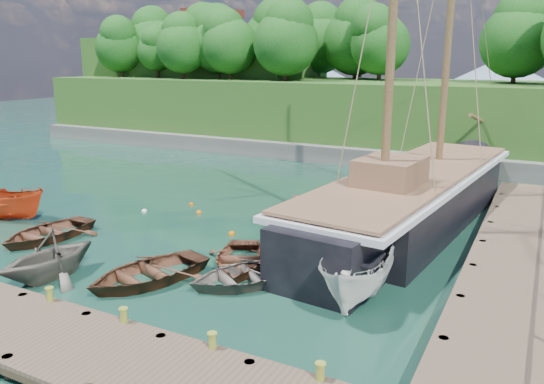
{
  "coord_description": "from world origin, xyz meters",
  "views": [
    {
      "loc": [
        12.04,
        -15.28,
        7.87
      ],
      "look_at": [
        1.3,
        5.33,
        2.0
      ],
      "focal_mm": 35.0,
      "sensor_mm": 36.0,
      "label": 1
    }
  ],
  "objects_px": {
    "rowboat_4": "(239,267)",
    "schooner": "(412,202)",
    "cabin_boat_white": "(359,297)",
    "rowboat_0": "(48,239)",
    "rowboat_2": "(148,281)",
    "rowboat_1": "(50,278)",
    "motorboat_orange": "(7,218)",
    "rowboat_3": "(246,283)"
  },
  "relations": [
    {
      "from": "rowboat_4",
      "to": "schooner",
      "type": "bearing_deg",
      "value": 37.66
    },
    {
      "from": "cabin_boat_white",
      "to": "schooner",
      "type": "distance_m",
      "value": 9.24
    },
    {
      "from": "rowboat_0",
      "to": "cabin_boat_white",
      "type": "xyz_separation_m",
      "value": [
        14.3,
        0.73,
        0.0
      ]
    },
    {
      "from": "rowboat_0",
      "to": "rowboat_2",
      "type": "distance_m",
      "value": 7.23
    },
    {
      "from": "rowboat_0",
      "to": "rowboat_2",
      "type": "xyz_separation_m",
      "value": [
        7.06,
        -1.56,
        0.0
      ]
    },
    {
      "from": "rowboat_1",
      "to": "motorboat_orange",
      "type": "distance_m",
      "value": 9.15
    },
    {
      "from": "schooner",
      "to": "motorboat_orange",
      "type": "bearing_deg",
      "value": -148.51
    },
    {
      "from": "cabin_boat_white",
      "to": "rowboat_2",
      "type": "bearing_deg",
      "value": -167.57
    },
    {
      "from": "rowboat_3",
      "to": "cabin_boat_white",
      "type": "xyz_separation_m",
      "value": [
        3.98,
        0.79,
        0.0
      ]
    },
    {
      "from": "cabin_boat_white",
      "to": "schooner",
      "type": "relative_size",
      "value": 0.2
    },
    {
      "from": "rowboat_2",
      "to": "rowboat_3",
      "type": "xyz_separation_m",
      "value": [
        3.25,
        1.5,
        0.0
      ]
    },
    {
      "from": "rowboat_1",
      "to": "rowboat_2",
      "type": "distance_m",
      "value": 3.69
    },
    {
      "from": "rowboat_4",
      "to": "motorboat_orange",
      "type": "bearing_deg",
      "value": 155.35
    },
    {
      "from": "rowboat_0",
      "to": "cabin_boat_white",
      "type": "distance_m",
      "value": 14.31
    },
    {
      "from": "rowboat_3",
      "to": "cabin_boat_white",
      "type": "height_order",
      "value": "cabin_boat_white"
    },
    {
      "from": "rowboat_1",
      "to": "cabin_boat_white",
      "type": "xyz_separation_m",
      "value": [
        10.64,
        3.7,
        0.0
      ]
    },
    {
      "from": "rowboat_1",
      "to": "schooner",
      "type": "height_order",
      "value": "schooner"
    },
    {
      "from": "motorboat_orange",
      "to": "rowboat_0",
      "type": "bearing_deg",
      "value": -118.45
    },
    {
      "from": "rowboat_2",
      "to": "cabin_boat_white",
      "type": "relative_size",
      "value": 0.85
    },
    {
      "from": "motorboat_orange",
      "to": "cabin_boat_white",
      "type": "height_order",
      "value": "cabin_boat_white"
    },
    {
      "from": "rowboat_1",
      "to": "schooner",
      "type": "bearing_deg",
      "value": 57.42
    },
    {
      "from": "rowboat_0",
      "to": "rowboat_1",
      "type": "distance_m",
      "value": 4.71
    },
    {
      "from": "rowboat_1",
      "to": "rowboat_4",
      "type": "xyz_separation_m",
      "value": [
        5.64,
        4.16,
        0.0
      ]
    },
    {
      "from": "rowboat_0",
      "to": "rowboat_1",
      "type": "height_order",
      "value": "rowboat_1"
    },
    {
      "from": "rowboat_3",
      "to": "rowboat_4",
      "type": "relative_size",
      "value": 1.06
    },
    {
      "from": "rowboat_2",
      "to": "motorboat_orange",
      "type": "relative_size",
      "value": 1.01
    },
    {
      "from": "motorboat_orange",
      "to": "cabin_boat_white",
      "type": "relative_size",
      "value": 0.84
    },
    {
      "from": "rowboat_2",
      "to": "motorboat_orange",
      "type": "height_order",
      "value": "motorboat_orange"
    },
    {
      "from": "rowboat_0",
      "to": "rowboat_3",
      "type": "distance_m",
      "value": 10.31
    },
    {
      "from": "rowboat_0",
      "to": "motorboat_orange",
      "type": "bearing_deg",
      "value": 168.51
    },
    {
      "from": "rowboat_0",
      "to": "rowboat_2",
      "type": "height_order",
      "value": "rowboat_2"
    },
    {
      "from": "rowboat_4",
      "to": "rowboat_0",
      "type": "bearing_deg",
      "value": 162.8
    },
    {
      "from": "rowboat_0",
      "to": "motorboat_orange",
      "type": "distance_m",
      "value": 4.64
    },
    {
      "from": "rowboat_3",
      "to": "schooner",
      "type": "bearing_deg",
      "value": 105.99
    },
    {
      "from": "rowboat_4",
      "to": "rowboat_3",
      "type": "bearing_deg",
      "value": -75.34
    },
    {
      "from": "schooner",
      "to": "cabin_boat_white",
      "type": "bearing_deg",
      "value": -81.32
    },
    {
      "from": "rowboat_0",
      "to": "rowboat_4",
      "type": "relative_size",
      "value": 1.09
    },
    {
      "from": "rowboat_1",
      "to": "cabin_boat_white",
      "type": "relative_size",
      "value": 0.69
    },
    {
      "from": "rowboat_2",
      "to": "motorboat_orange",
      "type": "distance_m",
      "value": 11.86
    },
    {
      "from": "rowboat_4",
      "to": "motorboat_orange",
      "type": "distance_m",
      "value": 13.77
    },
    {
      "from": "rowboat_2",
      "to": "rowboat_4",
      "type": "height_order",
      "value": "rowboat_2"
    },
    {
      "from": "rowboat_2",
      "to": "schooner",
      "type": "distance_m",
      "value": 13.39
    }
  ]
}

